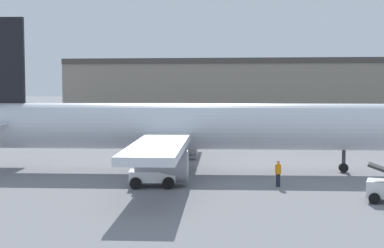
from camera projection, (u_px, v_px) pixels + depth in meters
ground_plane at (192, 171)px, 45.19m from camera, size 400.00×400.00×0.00m
terminal_building at (301, 96)px, 78.83m from camera, size 61.96×13.45×9.79m
airplane at (179, 127)px, 44.99m from camera, size 38.82×31.39×11.82m
ground_crew_worker at (278, 173)px, 38.50m from camera, size 0.38×0.38×1.74m
baggage_tug at (157, 172)px, 38.42m from camera, size 3.24×2.41×2.11m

